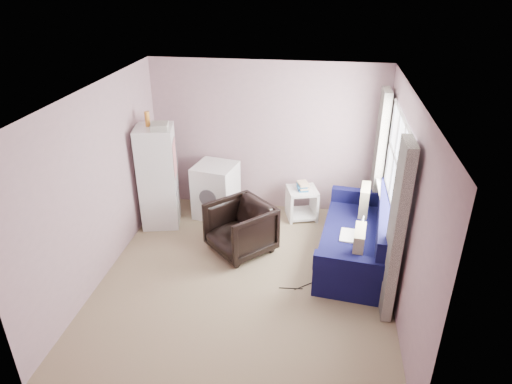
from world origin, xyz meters
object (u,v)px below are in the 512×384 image
fridge (158,176)px  side_table (302,201)px  sofa (360,240)px  armchair (240,226)px  washing_machine (216,189)px

fridge → side_table: bearing=0.1°
side_table → sofa: size_ratio=0.30×
armchair → side_table: 1.40m
washing_machine → sofa: bearing=-12.7°
armchair → sofa: size_ratio=0.39×
armchair → sofa: bearing=44.9°
fridge → washing_machine: bearing=13.8°
washing_machine → side_table: bearing=15.4°
armchair → washing_machine: 1.19m
washing_machine → fridge: bearing=-142.3°
washing_machine → sofa: (2.30, -1.01, -0.13)m
fridge → washing_machine: 0.98m
washing_machine → armchair: bearing=-48.7°
armchair → sofa: (1.70, 0.02, -0.08)m
fridge → sofa: bearing=-23.8°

